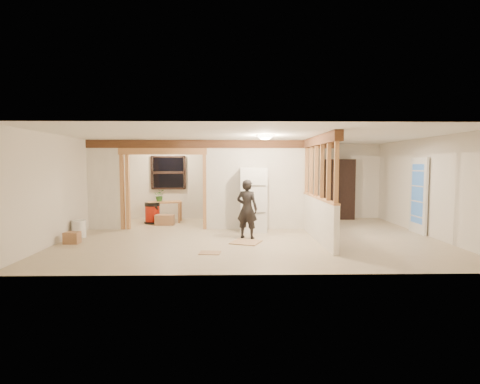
{
  "coord_description": "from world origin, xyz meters",
  "views": [
    {
      "loc": [
        -0.46,
        -9.29,
        1.81
      ],
      "look_at": [
        -0.27,
        0.4,
        1.1
      ],
      "focal_mm": 28.0,
      "sensor_mm": 36.0,
      "label": 1
    }
  ],
  "objects_px": {
    "refrigerator": "(253,200)",
    "work_table": "(165,212)",
    "shop_vac": "(152,213)",
    "woman": "(247,209)",
    "bookshelf": "(339,189)"
  },
  "relations": [
    {
      "from": "bookshelf",
      "to": "woman",
      "type": "bearing_deg",
      "value": -134.79
    },
    {
      "from": "refrigerator",
      "to": "work_table",
      "type": "height_order",
      "value": "refrigerator"
    },
    {
      "from": "work_table",
      "to": "shop_vac",
      "type": "relative_size",
      "value": 1.57
    },
    {
      "from": "woman",
      "to": "work_table",
      "type": "bearing_deg",
      "value": -24.64
    },
    {
      "from": "woman",
      "to": "shop_vac",
      "type": "xyz_separation_m",
      "value": [
        -2.83,
        2.41,
        -0.4
      ]
    },
    {
      "from": "refrigerator",
      "to": "bookshelf",
      "type": "bearing_deg",
      "value": 36.81
    },
    {
      "from": "work_table",
      "to": "bookshelf",
      "type": "bearing_deg",
      "value": -6.74
    },
    {
      "from": "shop_vac",
      "to": "bookshelf",
      "type": "bearing_deg",
      "value": 7.45
    },
    {
      "from": "work_table",
      "to": "shop_vac",
      "type": "xyz_separation_m",
      "value": [
        -0.34,
        -0.26,
        0.0
      ]
    },
    {
      "from": "refrigerator",
      "to": "woman",
      "type": "bearing_deg",
      "value": -101.96
    },
    {
      "from": "shop_vac",
      "to": "bookshelf",
      "type": "xyz_separation_m",
      "value": [
        6.01,
        0.79,
        0.66
      ]
    },
    {
      "from": "shop_vac",
      "to": "bookshelf",
      "type": "height_order",
      "value": "bookshelf"
    },
    {
      "from": "refrigerator",
      "to": "woman",
      "type": "height_order",
      "value": "refrigerator"
    },
    {
      "from": "woman",
      "to": "work_table",
      "type": "height_order",
      "value": "woman"
    },
    {
      "from": "woman",
      "to": "work_table",
      "type": "relative_size",
      "value": 1.4
    }
  ]
}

